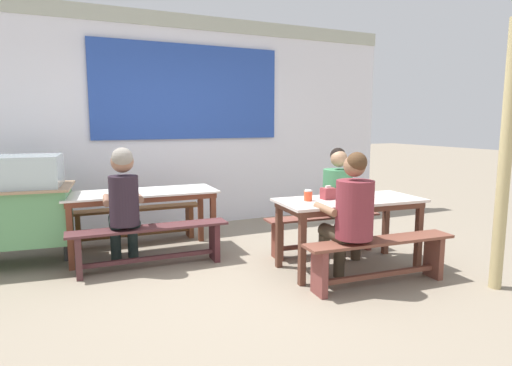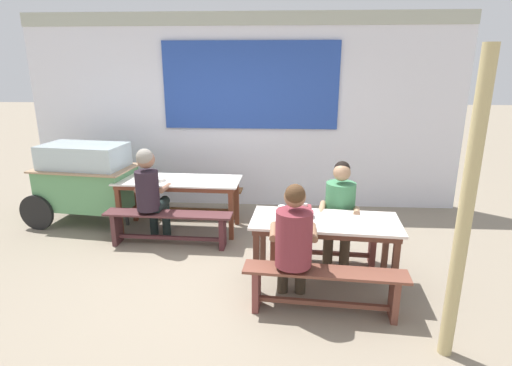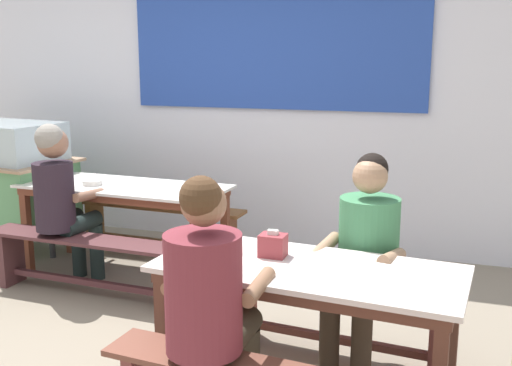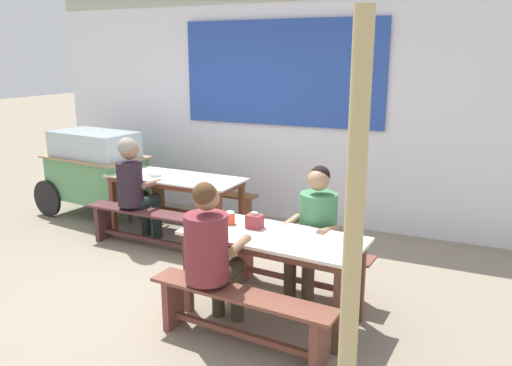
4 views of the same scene
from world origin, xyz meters
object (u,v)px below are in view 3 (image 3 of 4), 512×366
(bench_far_front, at_px, (86,257))
(tissue_box, at_px, (273,245))
(person_right_near_table, at_px, (365,250))
(person_left_back_turned, at_px, (61,195))
(dining_table_near, at_px, (308,282))
(soup_bowl, at_px, (92,183))
(dining_table_far, at_px, (124,194))
(person_near_front, at_px, (209,295))
(bench_far_back, at_px, (159,221))
(condiment_jar, at_px, (230,241))
(bench_near_back, at_px, (336,311))

(bench_far_front, relative_size, tissue_box, 11.71)
(person_right_near_table, distance_m, person_left_back_turned, 2.38)
(dining_table_near, height_order, soup_bowl, soup_bowl)
(dining_table_far, bearing_deg, person_near_front, -50.13)
(dining_table_near, bearing_deg, bench_far_back, 133.88)
(dining_table_far, bearing_deg, soup_bowl, -160.64)
(dining_table_far, distance_m, person_near_front, 2.40)
(dining_table_near, distance_m, bench_far_back, 2.69)
(bench_far_back, height_order, tissue_box, tissue_box)
(condiment_jar, bearing_deg, bench_far_back, 127.50)
(soup_bowl, bearing_deg, bench_far_back, 67.80)
(person_right_near_table, bearing_deg, tissue_box, -138.10)
(bench_near_back, height_order, person_near_front, person_near_front)
(dining_table_far, height_order, soup_bowl, soup_bowl)
(bench_near_back, xyz_separation_m, person_right_near_table, (0.17, -0.08, 0.41))
(person_left_back_turned, distance_m, tissue_box, 2.10)
(person_right_near_table, height_order, person_left_back_turned, person_left_back_turned)
(dining_table_near, bearing_deg, condiment_jar, 168.39)
(bench_near_back, height_order, condiment_jar, condiment_jar)
(bench_far_back, distance_m, tissue_box, 2.52)
(dining_table_near, distance_m, person_right_near_table, 0.51)
(tissue_box, height_order, condiment_jar, tissue_box)
(dining_table_far, xyz_separation_m, soup_bowl, (-0.24, -0.08, 0.10))
(dining_table_far, height_order, bench_far_back, dining_table_far)
(bench_far_back, distance_m, person_left_back_turned, 1.12)
(dining_table_near, xyz_separation_m, person_right_near_table, (0.21, 0.46, 0.04))
(bench_far_front, bearing_deg, tissue_box, -24.50)
(bench_far_back, height_order, condiment_jar, condiment_jar)
(person_right_near_table, bearing_deg, condiment_jar, -150.55)
(bench_far_front, bearing_deg, person_right_near_table, -10.62)
(bench_far_back, xyz_separation_m, tissue_box, (1.64, -1.84, 0.49))
(bench_near_back, bearing_deg, soup_bowl, 160.26)
(dining_table_near, bearing_deg, person_right_near_table, 65.73)
(person_left_back_turned, distance_m, condiment_jar, 1.88)
(tissue_box, xyz_separation_m, condiment_jar, (-0.24, 0.00, -0.01))
(person_left_back_turned, bearing_deg, bench_far_front, -18.14)
(bench_far_back, distance_m, bench_near_back, 2.35)
(dining_table_far, bearing_deg, bench_far_back, 88.17)
(tissue_box, bearing_deg, bench_far_back, 131.80)
(person_near_front, bearing_deg, dining_table_far, 129.87)
(tissue_box, relative_size, condiment_jar, 1.26)
(dining_table_far, height_order, condiment_jar, condiment_jar)
(tissue_box, bearing_deg, person_left_back_turned, 156.27)
(person_near_front, xyz_separation_m, tissue_box, (0.13, 0.54, 0.08))
(person_right_near_table, height_order, tissue_box, person_right_near_table)
(bench_far_back, height_order, person_near_front, person_near_front)
(dining_table_far, distance_m, person_left_back_turned, 0.53)
(bench_far_back, height_order, bench_far_front, same)
(bench_near_back, xyz_separation_m, tissue_box, (-0.25, -0.45, 0.51))
(soup_bowl, bearing_deg, bench_near_back, -19.74)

